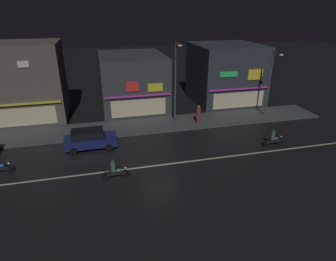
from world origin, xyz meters
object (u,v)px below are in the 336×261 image
at_px(streetlamp_mid, 176,78).
at_px(traffic_cone, 91,142).
at_px(pedestrian_on_sidewalk, 198,115).
at_px(streetlamp_east, 271,79).
at_px(parked_car_trailing, 90,139).
at_px(motorcycle_following, 115,171).
at_px(motorcycle_opposite_lane, 273,139).

xyz_separation_m(streetlamp_mid, traffic_cone, (-8.41, -3.16, -4.47)).
distance_m(pedestrian_on_sidewalk, traffic_cone, 10.85).
bearing_deg(traffic_cone, streetlamp_east, 8.16).
xyz_separation_m(parked_car_trailing, motorcycle_following, (1.66, -5.20, -0.24)).
height_order(motorcycle_opposite_lane, traffic_cone, motorcycle_opposite_lane).
height_order(parked_car_trailing, motorcycle_following, parked_car_trailing).
height_order(parked_car_trailing, motorcycle_opposite_lane, parked_car_trailing).
bearing_deg(motorcycle_following, motorcycle_opposite_lane, -170.48).
distance_m(streetlamp_mid, parked_car_trailing, 10.03).
distance_m(pedestrian_on_sidewalk, motorcycle_opposite_lane, 7.72).
distance_m(streetlamp_east, motorcycle_following, 19.17).
bearing_deg(streetlamp_east, motorcycle_opposite_lane, -116.71).
bearing_deg(motorcycle_opposite_lane, streetlamp_mid, 130.15).
xyz_separation_m(streetlamp_mid, motorcycle_opposite_lane, (6.78, -7.01, -4.11)).
bearing_deg(parked_car_trailing, motorcycle_following, -72.32).
relative_size(streetlamp_east, pedestrian_on_sidewalk, 3.66).
xyz_separation_m(streetlamp_east, parked_car_trailing, (-18.50, -3.25, -3.30)).
height_order(streetlamp_east, motorcycle_opposite_lane, streetlamp_east).
distance_m(parked_car_trailing, traffic_cone, 0.85).
xyz_separation_m(pedestrian_on_sidewalk, traffic_cone, (-10.57, -2.33, -0.71)).
distance_m(streetlamp_mid, traffic_cone, 10.03).
bearing_deg(parked_car_trailing, streetlamp_east, 9.96).
height_order(streetlamp_east, parked_car_trailing, streetlamp_east).
xyz_separation_m(streetlamp_mid, parked_car_trailing, (-8.46, -3.77, -3.87)).
distance_m(parked_car_trailing, motorcycle_following, 5.46).
bearing_deg(pedestrian_on_sidewalk, streetlamp_mid, 111.63).
bearing_deg(traffic_cone, pedestrian_on_sidewalk, 12.41).
height_order(streetlamp_east, traffic_cone, streetlamp_east).
relative_size(streetlamp_east, parked_car_trailing, 1.58).
bearing_deg(pedestrian_on_sidewalk, motorcycle_opposite_lane, -100.40).
xyz_separation_m(motorcycle_opposite_lane, traffic_cone, (-15.19, 3.85, -0.36)).
bearing_deg(streetlamp_east, traffic_cone, -171.84).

